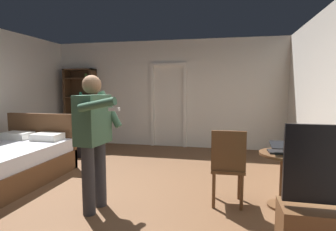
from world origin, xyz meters
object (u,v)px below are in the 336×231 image
at_px(bottle_on_table, 298,145).
at_px(person_blue_shirt, 94,133).
at_px(side_table, 283,171).
at_px(laptop, 283,149).
at_px(suitcase_dark, 80,148).
at_px(bed, 5,163).
at_px(bookshelf, 81,104).
at_px(wooden_chair, 228,164).

bearing_deg(bottle_on_table, person_blue_shirt, -168.31).
relative_size(side_table, laptop, 2.06).
bearing_deg(suitcase_dark, bed, -96.25).
distance_m(side_table, laptop, 0.29).
height_order(bed, side_table, bed).
bearing_deg(bottle_on_table, bed, 178.56).
height_order(bed, laptop, bed).
bearing_deg(laptop, side_table, 56.78).
distance_m(bookshelf, bottle_on_table, 5.63).
bearing_deg(person_blue_shirt, suitcase_dark, 123.83).
bearing_deg(laptop, bottle_on_table, -12.35).
bearing_deg(side_table, laptop, -123.22).
bearing_deg(wooden_chair, person_blue_shirt, -163.94).
relative_size(bookshelf, person_blue_shirt, 1.20).
bearing_deg(suitcase_dark, side_table, -22.47).
distance_m(bottle_on_table, person_blue_shirt, 2.47).
distance_m(bottle_on_table, wooden_chair, 0.87).
bearing_deg(bottle_on_table, side_table, 150.26).
height_order(bookshelf, laptop, bookshelf).
bearing_deg(bookshelf, wooden_chair, -39.46).
height_order(bottle_on_table, wooden_chair, wooden_chair).
relative_size(laptop, person_blue_shirt, 0.20).
relative_size(side_table, suitcase_dark, 1.46).
bearing_deg(suitcase_dark, bottle_on_table, -22.64).
bearing_deg(bookshelf, bed, -83.18).
bearing_deg(bottle_on_table, wooden_chair, -177.10).
xyz_separation_m(bookshelf, bottle_on_table, (4.68, -3.13, -0.25)).
xyz_separation_m(side_table, suitcase_dark, (-3.89, 1.83, -0.29)).
relative_size(bottle_on_table, wooden_chair, 0.29).
relative_size(bookshelf, wooden_chair, 2.02).
distance_m(laptop, suitcase_dark, 4.33).
bearing_deg(bed, side_table, -0.39).
bearing_deg(wooden_chair, bottle_on_table, 2.90).
distance_m(side_table, person_blue_shirt, 2.40).
height_order(bottle_on_table, person_blue_shirt, person_blue_shirt).
height_order(side_table, person_blue_shirt, person_blue_shirt).
distance_m(bed, person_blue_shirt, 2.10).
relative_size(bed, bottle_on_table, 7.30).
height_order(bookshelf, suitcase_dark, bookshelf).
bearing_deg(person_blue_shirt, wooden_chair, 16.06).
distance_m(bookshelf, wooden_chair, 5.02).
xyz_separation_m(side_table, person_blue_shirt, (-2.28, -0.58, 0.50)).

